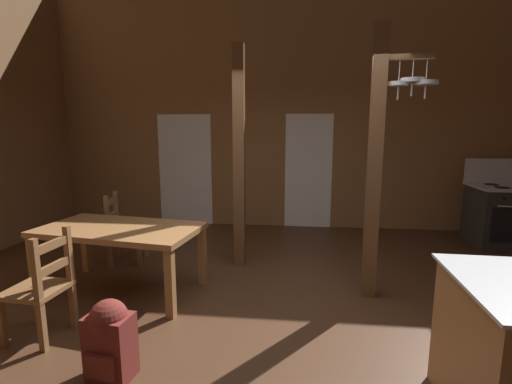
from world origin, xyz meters
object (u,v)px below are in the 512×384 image
Objects in this scene: dining_table at (120,235)px; ladderback_chair_near_window at (42,288)px; backpack at (110,337)px; stove_range at (510,215)px; ladderback_chair_by_post at (123,230)px.

ladderback_chair_near_window reaches higher than dining_table.
ladderback_chair_near_window is 1.59× the size of backpack.
dining_table is 0.99m from ladderback_chair_near_window.
dining_table is 1.54m from backpack.
ladderback_chair_near_window is (-5.43, -3.13, -0.03)m from stove_range.
ladderback_chair_near_window reaches higher than backpack.
backpack is at bearing -66.49° from ladderback_chair_by_post.
ladderback_chair_by_post is (-0.15, 1.82, 0.00)m from ladderback_chair_near_window.
stove_range is 2.21× the size of backpack.
dining_table is 0.99m from ladderback_chair_by_post.
dining_table is at bearing -65.40° from ladderback_chair_by_post.
dining_table is 3.04× the size of backpack.
ladderback_chair_by_post is (-5.58, -1.30, -0.03)m from stove_range.
stove_range is at bearing 29.94° from ladderback_chair_near_window.
dining_table is 1.91× the size of ladderback_chair_by_post.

